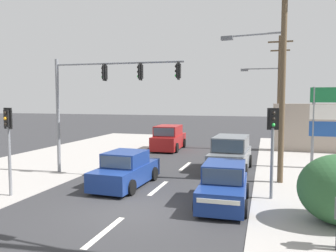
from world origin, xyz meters
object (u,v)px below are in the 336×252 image
object	(u,v)px
shopping_plaza_sign	(330,116)
hatchback_oncoming_mid	(224,186)
traffic_signal_mast	(99,90)
sedan_crossing_left	(126,170)
pedestal_signal_right_kerb	(273,138)
suv_oncoming_near	(230,155)
utility_pole_midground_right	(280,71)
pedestal_signal_left_kerb	(8,136)
utility_pole_background_right	(277,89)
suv_kerbside_parked	(169,138)

from	to	relation	value
shopping_plaza_sign	hatchback_oncoming_mid	bearing A→B (deg)	-121.12
traffic_signal_mast	sedan_crossing_left	world-z (taller)	traffic_signal_mast
pedestal_signal_right_kerb	suv_oncoming_near	bearing A→B (deg)	113.61
utility_pole_midground_right	suv_oncoming_near	distance (m)	5.27
pedestal_signal_left_kerb	sedan_crossing_left	distance (m)	5.04
traffic_signal_mast	hatchback_oncoming_mid	distance (m)	8.26
utility_pole_midground_right	sedan_crossing_left	world-z (taller)	utility_pole_midground_right
utility_pole_background_right	suv_oncoming_near	xyz separation A→B (m)	(-2.58, -8.46, -3.82)
sedan_crossing_left	hatchback_oncoming_mid	bearing A→B (deg)	-17.52
utility_pole_background_right	suv_kerbside_parked	size ratio (longest dim) A/B	1.88
traffic_signal_mast	sedan_crossing_left	bearing A→B (deg)	-36.66
pedestal_signal_right_kerb	pedestal_signal_left_kerb	bearing A→B (deg)	-165.67
utility_pole_midground_right	shopping_plaza_sign	size ratio (longest dim) A/B	2.09
suv_kerbside_parked	shopping_plaza_sign	bearing A→B (deg)	-22.04
sedan_crossing_left	hatchback_oncoming_mid	xyz separation A→B (m)	(4.55, -1.44, -0.00)
utility_pole_midground_right	pedestal_signal_left_kerb	bearing A→B (deg)	-152.65
pedestal_signal_left_kerb	shopping_plaza_sign	bearing A→B (deg)	35.50
pedestal_signal_right_kerb	sedan_crossing_left	size ratio (longest dim) A/B	0.83
shopping_plaza_sign	traffic_signal_mast	bearing A→B (deg)	-156.81
hatchback_oncoming_mid	traffic_signal_mast	bearing A→B (deg)	155.54
pedestal_signal_left_kerb	suv_kerbside_parked	size ratio (longest dim) A/B	0.77
pedestal_signal_left_kerb	suv_oncoming_near	xyz separation A→B (m)	(8.00, 7.31, -1.53)
pedestal_signal_right_kerb	suv_kerbside_parked	world-z (taller)	pedestal_signal_right_kerb
suv_kerbside_parked	pedestal_signal_right_kerb	bearing A→B (deg)	-56.12
sedan_crossing_left	suv_kerbside_parked	size ratio (longest dim) A/B	0.93
shopping_plaza_sign	suv_kerbside_parked	world-z (taller)	shopping_plaza_sign
utility_pole_midground_right	sedan_crossing_left	size ratio (longest dim) A/B	2.24
utility_pole_midground_right	traffic_signal_mast	world-z (taller)	utility_pole_midground_right
shopping_plaza_sign	pedestal_signal_left_kerb	bearing A→B (deg)	-144.50
utility_pole_background_right	suv_oncoming_near	world-z (taller)	utility_pole_background_right
hatchback_oncoming_mid	sedan_crossing_left	bearing A→B (deg)	162.48
utility_pole_midground_right	suv_kerbside_parked	size ratio (longest dim) A/B	2.08
pedestal_signal_left_kerb	shopping_plaza_sign	xyz separation A→B (m)	(13.22, 9.43, 0.57)
utility_pole_midground_right	suv_oncoming_near	world-z (taller)	utility_pole_midground_right
shopping_plaza_sign	pedestal_signal_right_kerb	bearing A→B (deg)	-114.67
sedan_crossing_left	hatchback_oncoming_mid	size ratio (longest dim) A/B	1.16
utility_pole_background_right	traffic_signal_mast	world-z (taller)	utility_pole_background_right
pedestal_signal_right_kerb	utility_pole_background_right	bearing A→B (deg)	87.78
shopping_plaza_sign	sedan_crossing_left	world-z (taller)	shopping_plaza_sign
sedan_crossing_left	utility_pole_midground_right	bearing A→B (deg)	21.14
pedestal_signal_left_kerb	hatchback_oncoming_mid	size ratio (longest dim) A/B	0.97
shopping_plaza_sign	suv_kerbside_parked	xyz separation A→B (m)	(-10.65, 4.31, -2.10)
suv_oncoming_near	utility_pole_background_right	bearing A→B (deg)	73.03
utility_pole_background_right	traffic_signal_mast	bearing A→B (deg)	-128.39
utility_pole_background_right	shopping_plaza_sign	bearing A→B (deg)	-67.42
pedestal_signal_left_kerb	suv_oncoming_near	size ratio (longest dim) A/B	0.77
utility_pole_midground_right	utility_pole_background_right	distance (m)	10.42
utility_pole_midground_right	sedan_crossing_left	distance (m)	8.33
utility_pole_midground_right	utility_pole_background_right	world-z (taller)	utility_pole_midground_right
pedestal_signal_right_kerb	hatchback_oncoming_mid	xyz separation A→B (m)	(-1.70, -1.18, -1.71)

